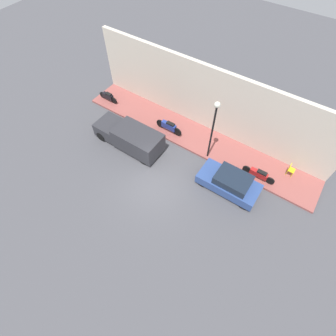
% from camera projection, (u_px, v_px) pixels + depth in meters
% --- Properties ---
extents(ground_plane, '(60.00, 60.00, 0.00)m').
position_uv_depth(ground_plane, '(154.00, 186.00, 16.83)').
color(ground_plane, '#47474C').
extents(sidewalk, '(2.65, 18.01, 0.16)m').
position_uv_depth(sidewalk, '(194.00, 137.00, 19.21)').
color(sidewalk, '#934C47').
rests_on(sidewalk, ground_plane).
extents(building_facade, '(0.30, 18.01, 5.01)m').
position_uv_depth(building_facade, '(208.00, 100.00, 17.96)').
color(building_facade, beige).
rests_on(building_facade, ground_plane).
extents(parked_car, '(1.76, 3.82, 1.36)m').
position_uv_depth(parked_car, '(230.00, 182.00, 16.19)').
color(parked_car, '#2D4784').
rests_on(parked_car, ground_plane).
extents(delivery_van, '(1.87, 5.05, 1.64)m').
position_uv_depth(delivery_van, '(129.00, 136.00, 18.18)').
color(delivery_van, '#2D2D33').
rests_on(delivery_van, ground_plane).
extents(motorcycle_red, '(0.30, 2.15, 0.72)m').
position_uv_depth(motorcycle_red, '(259.00, 174.00, 16.69)').
color(motorcycle_red, '#B21E1E').
rests_on(motorcycle_red, sidewalk).
extents(motorcycle_black, '(0.30, 1.77, 0.75)m').
position_uv_depth(motorcycle_black, '(108.00, 96.00, 21.15)').
color(motorcycle_black, black).
rests_on(motorcycle_black, sidewalk).
extents(motorcycle_blue, '(0.30, 2.15, 0.88)m').
position_uv_depth(motorcycle_blue, '(169.00, 126.00, 19.06)').
color(motorcycle_blue, navy).
rests_on(motorcycle_blue, sidewalk).
extents(streetlamp, '(0.36, 0.36, 4.68)m').
position_uv_depth(streetlamp, '(214.00, 122.00, 15.49)').
color(streetlamp, black).
rests_on(streetlamp, sidewalk).
extents(cafe_chair, '(0.40, 0.40, 0.88)m').
position_uv_depth(cafe_chair, '(291.00, 169.00, 16.77)').
color(cafe_chair, yellow).
rests_on(cafe_chair, sidewalk).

